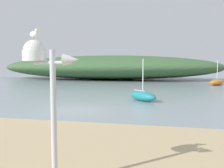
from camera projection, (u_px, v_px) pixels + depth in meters
ground_plane at (76, 110)px, 14.25m from camera, size 120.00×120.00×0.00m
distant_hill at (107, 67)px, 44.20m from camera, size 41.29×15.16×4.37m
mast_structure at (42, 67)px, 4.84m from camera, size 1.20×0.48×3.05m
seagull_on_radar at (34, 34)px, 4.81m from camera, size 0.30×0.18×0.22m
sailboat_near_shore at (143, 96)px, 17.80m from camera, size 2.56×2.49×3.15m
sailboat_off_point at (217, 82)px, 31.28m from camera, size 2.78×3.18×3.34m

